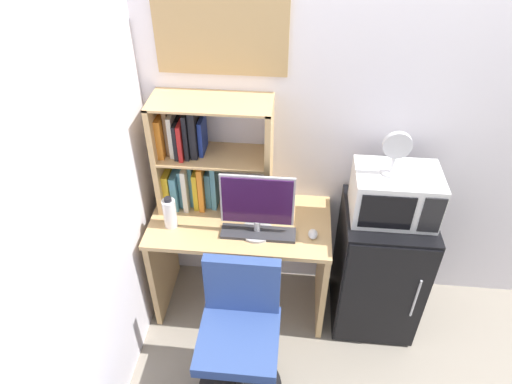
# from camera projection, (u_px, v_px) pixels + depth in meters

# --- Properties ---
(wall_back) EXTENTS (6.40, 0.04, 2.60)m
(wall_back) POSITION_uv_depth(u_px,v_px,m) (487.00, 130.00, 2.63)
(wall_back) COLOR silver
(wall_back) RESTS_ON ground_plane
(desk) EXTENTS (1.11, 0.58, 0.76)m
(desk) POSITION_uv_depth(u_px,v_px,m) (241.00, 249.00, 2.97)
(desk) COLOR tan
(desk) RESTS_ON ground_plane
(hutch_bookshelf) EXTENTS (0.69, 0.29, 0.73)m
(hutch_bookshelf) POSITION_uv_depth(u_px,v_px,m) (198.00, 157.00, 2.76)
(hutch_bookshelf) COLOR tan
(hutch_bookshelf) RESTS_ON desk
(monitor) EXTENTS (0.42, 0.20, 0.41)m
(monitor) POSITION_uv_depth(u_px,v_px,m) (257.00, 204.00, 2.60)
(monitor) COLOR #B7B7BC
(monitor) RESTS_ON desk
(keyboard) EXTENTS (0.44, 0.12, 0.02)m
(keyboard) POSITION_uv_depth(u_px,v_px,m) (258.00, 233.00, 2.71)
(keyboard) COLOR #333338
(keyboard) RESTS_ON desk
(computer_mouse) EXTENTS (0.06, 0.08, 0.04)m
(computer_mouse) POSITION_uv_depth(u_px,v_px,m) (313.00, 234.00, 2.69)
(computer_mouse) COLOR silver
(computer_mouse) RESTS_ON desk
(water_bottle) EXTENTS (0.08, 0.08, 0.21)m
(water_bottle) POSITION_uv_depth(u_px,v_px,m) (170.00, 213.00, 2.72)
(water_bottle) COLOR silver
(water_bottle) RESTS_ON desk
(mini_fridge) EXTENTS (0.52, 0.55, 0.89)m
(mini_fridge) POSITION_uv_depth(u_px,v_px,m) (378.00, 267.00, 2.94)
(mini_fridge) COLOR black
(mini_fridge) RESTS_ON ground_plane
(microwave) EXTENTS (0.47, 0.34, 0.29)m
(microwave) POSITION_uv_depth(u_px,v_px,m) (395.00, 194.00, 2.58)
(microwave) COLOR silver
(microwave) RESTS_ON mini_fridge
(desk_fan) EXTENTS (0.15, 0.11, 0.26)m
(desk_fan) POSITION_uv_depth(u_px,v_px,m) (396.00, 151.00, 2.40)
(desk_fan) COLOR silver
(desk_fan) RESTS_ON microwave
(desk_chair) EXTENTS (0.50, 0.50, 0.91)m
(desk_chair) POSITION_uv_depth(u_px,v_px,m) (240.00, 341.00, 2.54)
(desk_chair) COLOR black
(desk_chair) RESTS_ON ground_plane
(wall_corkboard) EXTENTS (0.72, 0.02, 0.45)m
(wall_corkboard) POSITION_uv_depth(u_px,v_px,m) (221.00, 33.00, 2.40)
(wall_corkboard) COLOR tan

